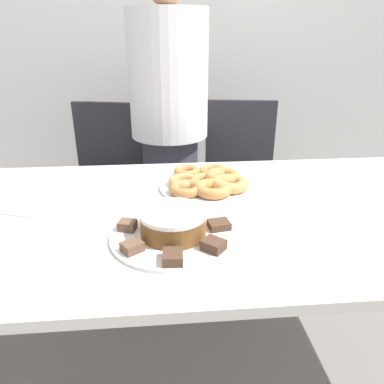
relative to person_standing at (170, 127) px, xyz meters
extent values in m
plane|color=gray|center=(0.04, -0.82, -0.80)|extent=(12.00, 12.00, 0.00)
cube|color=silver|center=(0.04, 0.74, 0.50)|extent=(8.00, 0.05, 2.60)
cube|color=silver|center=(0.04, -0.82, -0.09)|extent=(1.99, 0.93, 0.03)
cylinder|color=silver|center=(0.98, -0.42, -0.45)|extent=(0.06, 0.06, 0.69)
cylinder|color=#383842|center=(0.00, 0.00, -0.42)|extent=(0.29, 0.29, 0.75)
cylinder|color=white|center=(0.00, 0.00, 0.25)|extent=(0.39, 0.39, 0.60)
cylinder|color=black|center=(-0.38, -0.02, -0.79)|extent=(0.44, 0.44, 0.01)
cylinder|color=#262626|center=(-0.38, -0.02, -0.57)|extent=(0.06, 0.06, 0.42)
cube|color=#2D2D33|center=(-0.38, -0.02, -0.34)|extent=(0.53, 0.53, 0.04)
cube|color=#2D2D33|center=(-0.33, 0.18, -0.11)|extent=(0.39, 0.12, 0.42)
cylinder|color=black|center=(0.38, -0.02, -0.79)|extent=(0.44, 0.44, 0.01)
cylinder|color=#262626|center=(0.38, -0.02, -0.57)|extent=(0.06, 0.06, 0.42)
cube|color=#2D2D33|center=(0.38, -0.02, -0.34)|extent=(0.50, 0.50, 0.04)
cube|color=#2D2D33|center=(0.41, 0.18, -0.11)|extent=(0.40, 0.09, 0.42)
cylinder|color=white|center=(-0.02, -0.98, -0.07)|extent=(0.35, 0.35, 0.01)
cylinder|color=white|center=(0.11, -0.64, -0.07)|extent=(0.34, 0.34, 0.01)
cylinder|color=brown|center=(-0.02, -0.98, -0.04)|extent=(0.18, 0.18, 0.06)
cylinder|color=white|center=(-0.02, -0.98, 0.00)|extent=(0.19, 0.19, 0.01)
cube|color=brown|center=(-0.07, -0.86, -0.05)|extent=(0.05, 0.06, 0.02)
cube|color=brown|center=(-0.15, -0.94, -0.05)|extent=(0.06, 0.05, 0.03)
cube|color=brown|center=(-0.13, -1.06, -0.05)|extent=(0.07, 0.06, 0.03)
cube|color=#513828|center=(-0.03, -1.12, -0.05)|extent=(0.05, 0.06, 0.03)
cube|color=#513828|center=(0.08, -1.07, -0.05)|extent=(0.07, 0.07, 0.03)
cube|color=#513828|center=(0.11, -0.96, -0.05)|extent=(0.07, 0.06, 0.02)
cube|color=brown|center=(0.04, -0.86, -0.05)|extent=(0.06, 0.07, 0.02)
torus|color=#D18E4C|center=(0.11, -0.64, -0.05)|extent=(0.12, 0.12, 0.03)
torus|color=#D18E4C|center=(0.13, -0.72, -0.05)|extent=(0.13, 0.13, 0.04)
torus|color=tan|center=(0.19, -0.68, -0.04)|extent=(0.13, 0.13, 0.04)
torus|color=#D18E4C|center=(0.18, -0.61, -0.04)|extent=(0.13, 0.13, 0.04)
torus|color=#C68447|center=(0.15, -0.55, -0.05)|extent=(0.11, 0.11, 0.03)
torus|color=#C68447|center=(0.05, -0.54, -0.05)|extent=(0.11, 0.11, 0.03)
torus|color=tan|center=(0.03, -0.63, -0.05)|extent=(0.11, 0.11, 0.03)
torus|color=#C68447|center=(0.03, -0.70, -0.05)|extent=(0.12, 0.12, 0.03)
cube|color=white|center=(-0.51, -0.75, -0.07)|extent=(0.18, 0.16, 0.01)
camera|label=1|loc=(-0.05, -1.89, 0.46)|focal=35.00mm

